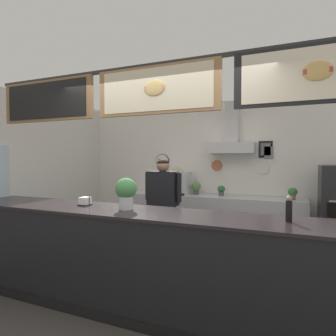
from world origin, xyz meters
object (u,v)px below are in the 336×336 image
object	(u,v)px
potted_thyme	(196,187)
potted_rosemary	(293,193)
potted_sage	(221,190)
basil_vase	(126,192)
espresso_machine	(176,183)
napkin_holder	(85,201)
shop_worker	(163,208)
pepper_grinder	(289,209)

from	to	relation	value
potted_thyme	potted_rosemary	bearing A→B (deg)	-1.56
potted_sage	basil_vase	world-z (taller)	basil_vase
espresso_machine	potted_sage	xyz separation A→B (m)	(0.88, 0.03, -0.11)
espresso_machine	napkin_holder	size ratio (longest dim) A/B	3.91
shop_worker	pepper_grinder	size ratio (longest dim) A/B	6.93
potted_rosemary	basil_vase	size ratio (longest dim) A/B	0.60
napkin_holder	pepper_grinder	bearing A→B (deg)	-0.81
potted_sage	potted_thyme	bearing A→B (deg)	177.52
potted_thyme	basil_vase	distance (m)	2.62
espresso_machine	basil_vase	bearing A→B (deg)	-80.69
potted_sage	napkin_holder	xyz separation A→B (m)	(-1.06, -2.54, 0.08)
espresso_machine	potted_sage	size ratio (longest dim) A/B	2.80
espresso_machine	potted_rosemary	bearing A→B (deg)	0.21
potted_thyme	napkin_holder	xyz separation A→B (m)	(-0.57, -2.56, 0.05)
shop_worker	napkin_holder	distance (m)	1.37
shop_worker	potted_sage	world-z (taller)	shop_worker
shop_worker	pepper_grinder	world-z (taller)	shop_worker
espresso_machine	potted_thyme	world-z (taller)	espresso_machine
napkin_holder	potted_rosemary	bearing A→B (deg)	47.84
potted_rosemary	basil_vase	world-z (taller)	basil_vase
potted_rosemary	napkin_holder	size ratio (longest dim) A/B	1.50
espresso_machine	pepper_grinder	world-z (taller)	espresso_machine
basil_vase	pepper_grinder	world-z (taller)	basil_vase
potted_thyme	potted_sage	bearing A→B (deg)	-2.48
shop_worker	potted_sage	distance (m)	1.42
shop_worker	pepper_grinder	xyz separation A→B (m)	(1.79, -1.30, 0.32)
potted_rosemary	shop_worker	bearing A→B (deg)	-145.71
napkin_holder	potted_thyme	bearing A→B (deg)	77.49
basil_vase	potted_thyme	bearing A→B (deg)	90.60
napkin_holder	potted_sage	bearing A→B (deg)	67.34
shop_worker	espresso_machine	xyz separation A→B (m)	(-0.27, 1.24, 0.28)
potted_sage	napkin_holder	world-z (taller)	napkin_holder
espresso_machine	basil_vase	distance (m)	2.60
potted_sage	potted_rosemary	world-z (taller)	potted_rosemary
shop_worker	napkin_holder	size ratio (longest dim) A/B	11.74
espresso_machine	potted_thyme	size ratio (longest dim) A/B	2.28
potted_rosemary	napkin_holder	xyz separation A→B (m)	(-2.28, -2.51, 0.07)
pepper_grinder	napkin_holder	world-z (taller)	pepper_grinder
shop_worker	basil_vase	size ratio (longest dim) A/B	4.66
potted_sage	potted_thyme	world-z (taller)	potted_thyme
espresso_machine	potted_sage	bearing A→B (deg)	2.14
espresso_machine	potted_rosemary	world-z (taller)	espresso_machine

